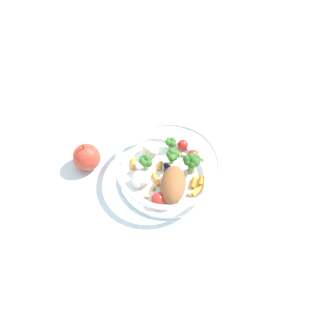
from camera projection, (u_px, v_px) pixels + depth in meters
The scene contains 3 objects.
ground_plane at pixel (162, 177), 0.82m from camera, with size 2.40×2.40×0.00m, color silver.
food_container at pixel (166, 169), 0.79m from camera, with size 0.24×0.24×0.07m.
loose_apple at pixel (87, 157), 0.81m from camera, with size 0.06×0.06×0.08m.
Camera 1 is at (0.31, -0.32, 0.68)m, focal length 37.29 mm.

